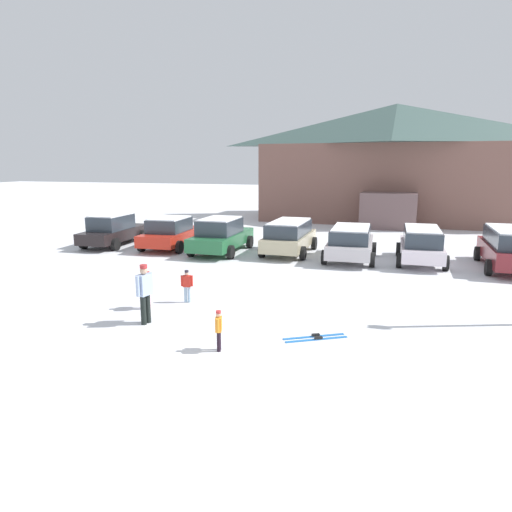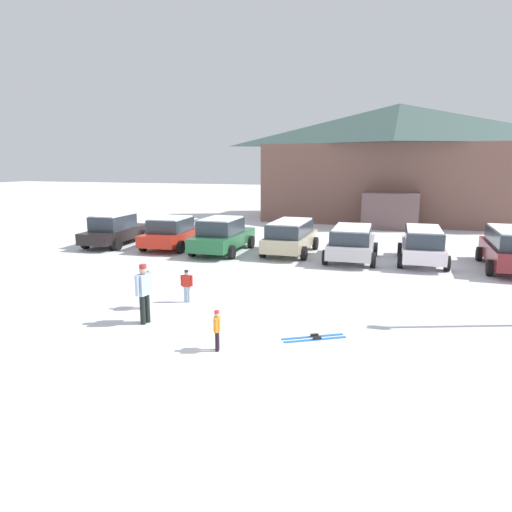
% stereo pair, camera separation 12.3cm
% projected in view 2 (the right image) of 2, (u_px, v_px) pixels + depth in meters
% --- Properties ---
extents(ground, '(160.00, 160.00, 0.00)m').
position_uv_depth(ground, '(192.00, 400.00, 8.56)').
color(ground, silver).
extents(ski_lodge, '(19.69, 10.94, 8.61)m').
position_uv_depth(ski_lodge, '(396.00, 162.00, 34.26)').
color(ski_lodge, brown).
rests_on(ski_lodge, ground).
extents(parked_black_sedan, '(2.21, 4.67, 1.68)m').
position_uv_depth(parked_black_sedan, '(115.00, 230.00, 24.42)').
color(parked_black_sedan, black).
rests_on(parked_black_sedan, ground).
extents(parked_red_sedan, '(2.40, 4.51, 1.61)m').
position_uv_depth(parked_red_sedan, '(172.00, 232.00, 23.64)').
color(parked_red_sedan, red).
rests_on(parked_red_sedan, ground).
extents(parked_green_coupe, '(2.23, 4.67, 1.72)m').
position_uv_depth(parked_green_coupe, '(222.00, 235.00, 22.45)').
color(parked_green_coupe, '#24663A').
rests_on(parked_green_coupe, ground).
extents(parked_beige_suv, '(2.24, 4.44, 1.61)m').
position_uv_depth(parked_beige_suv, '(290.00, 236.00, 22.15)').
color(parked_beige_suv, '#BBAF8A').
rests_on(parked_beige_suv, ground).
extents(parked_silver_wagon, '(2.30, 4.19, 1.53)m').
position_uv_depth(parked_silver_wagon, '(352.00, 242.00, 20.65)').
color(parked_silver_wagon, beige).
rests_on(parked_silver_wagon, ground).
extents(parked_white_suv, '(2.06, 4.25, 1.57)m').
position_uv_depth(parked_white_suv, '(423.00, 244.00, 20.01)').
color(parked_white_suv, white).
rests_on(parked_white_suv, ground).
extents(parked_maroon_van, '(2.15, 4.74, 1.71)m').
position_uv_depth(parked_maroon_van, '(511.00, 248.00, 18.79)').
color(parked_maroon_van, maroon).
rests_on(parked_maroon_van, ground).
extents(skier_child_in_orange_jacket, '(0.20, 0.36, 0.99)m').
position_uv_depth(skier_child_in_orange_jacket, '(217.00, 328.00, 10.71)').
color(skier_child_in_orange_jacket, black).
rests_on(skier_child_in_orange_jacket, ground).
extents(skier_adult_in_blue_parka, '(0.32, 0.61, 1.67)m').
position_uv_depth(skier_adult_in_blue_parka, '(144.00, 290.00, 12.47)').
color(skier_adult_in_blue_parka, black).
rests_on(skier_adult_in_blue_parka, ground).
extents(skier_child_in_purple_jacket, '(0.22, 0.43, 1.16)m').
position_uv_depth(skier_child_in_purple_jacket, '(148.00, 288.00, 13.80)').
color(skier_child_in_purple_jacket, beige).
rests_on(skier_child_in_purple_jacket, ground).
extents(skier_child_in_red_jacket, '(0.38, 0.20, 1.05)m').
position_uv_depth(skier_child_in_red_jacket, '(187.00, 284.00, 14.44)').
color(skier_child_in_red_jacket, '#94B2C8').
rests_on(skier_child_in_red_jacket, ground).
extents(pair_of_skis, '(1.57, 1.06, 0.08)m').
position_uv_depth(pair_of_skis, '(314.00, 338.00, 11.54)').
color(pair_of_skis, blue).
rests_on(pair_of_skis, ground).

